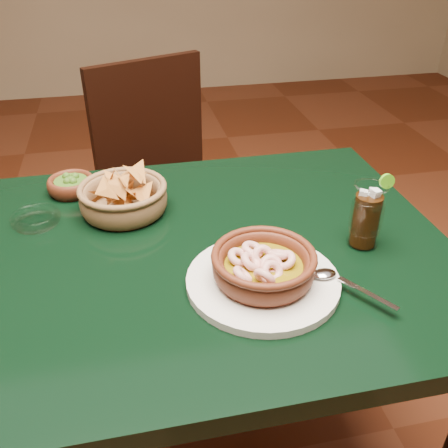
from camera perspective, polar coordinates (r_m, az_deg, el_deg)
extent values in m
cube|color=black|center=(1.01, -8.08, -4.15)|extent=(1.20, 0.80, 0.04)
cylinder|color=black|center=(1.61, 11.37, -5.47)|extent=(0.06, 0.06, 0.71)
cube|color=black|center=(1.70, -5.04, 1.45)|extent=(0.55, 0.55, 0.04)
cylinder|color=black|center=(1.64, -7.07, -10.04)|extent=(0.04, 0.04, 0.46)
cylinder|color=black|center=(1.78, 3.37, -5.67)|extent=(0.04, 0.04, 0.46)
cylinder|color=black|center=(1.90, -12.25, -3.75)|extent=(0.04, 0.04, 0.46)
cylinder|color=black|center=(2.03, -2.83, -0.43)|extent=(0.04, 0.04, 0.46)
cube|color=black|center=(1.75, -8.62, 11.01)|extent=(0.39, 0.18, 0.45)
cylinder|color=silver|center=(0.90, 4.45, -6.52)|extent=(0.28, 0.28, 0.01)
cylinder|color=#491D10|center=(0.90, 4.48, -5.95)|extent=(0.16, 0.16, 0.01)
torus|color=#491D10|center=(0.88, 4.54, -4.85)|extent=(0.20, 0.20, 0.04)
torus|color=#491D10|center=(0.87, 4.60, -3.67)|extent=(0.19, 0.19, 0.01)
cylinder|color=#6A5808|center=(0.88, 4.54, -4.82)|extent=(0.14, 0.14, 0.01)
torus|color=beige|center=(0.88, 6.93, -4.12)|extent=(0.05, 0.05, 0.04)
torus|color=beige|center=(0.90, 6.26, -3.47)|extent=(0.05, 0.05, 0.03)
torus|color=beige|center=(0.89, 4.42, -3.67)|extent=(0.06, 0.04, 0.05)
torus|color=beige|center=(0.90, 3.28, -2.89)|extent=(0.05, 0.04, 0.03)
torus|color=beige|center=(0.88, 1.68, -3.83)|extent=(0.05, 0.05, 0.04)
torus|color=beige|center=(0.87, 3.09, -4.32)|extent=(0.05, 0.05, 0.04)
torus|color=beige|center=(0.85, 2.16, -5.89)|extent=(0.04, 0.05, 0.05)
torus|color=beige|center=(0.83, 4.66, -6.09)|extent=(0.04, 0.06, 0.06)
torus|color=beige|center=(0.86, 5.52, -5.44)|extent=(0.05, 0.04, 0.05)
torus|color=beige|center=(0.88, 5.39, -4.76)|extent=(0.05, 0.05, 0.04)
cube|color=silver|center=(0.89, 16.07, -7.61)|extent=(0.07, 0.10, 0.00)
ellipsoid|color=silver|center=(0.91, 11.39, -5.60)|extent=(0.04, 0.03, 0.01)
cylinder|color=brown|center=(1.14, -11.26, 1.60)|extent=(0.17, 0.17, 0.01)
torus|color=brown|center=(1.12, -11.40, 2.80)|extent=(0.23, 0.23, 0.06)
torus|color=brown|center=(1.11, -11.56, 4.08)|extent=(0.19, 0.19, 0.01)
cone|color=#BF7530|center=(1.10, -10.74, 3.65)|extent=(0.06, 0.08, 0.07)
cone|color=#BF7530|center=(1.14, -9.64, 3.53)|extent=(0.08, 0.05, 0.09)
cone|color=#BF7530|center=(1.15, -12.36, 4.89)|extent=(0.09, 0.09, 0.05)
cone|color=#BF7530|center=(1.11, -12.36, 3.64)|extent=(0.09, 0.04, 0.09)
cone|color=#BF7530|center=(1.14, -11.22, 4.75)|extent=(0.10, 0.09, 0.06)
cone|color=#BF7530|center=(1.09, -13.91, 3.34)|extent=(0.07, 0.08, 0.07)
cone|color=#BF7530|center=(1.12, -12.07, 4.02)|extent=(0.08, 0.06, 0.07)
cone|color=#BF7530|center=(1.12, -11.80, 2.97)|extent=(0.09, 0.05, 0.08)
cone|color=#BF7530|center=(1.12, -9.98, 5.84)|extent=(0.10, 0.08, 0.06)
cone|color=#BF7530|center=(1.06, -13.28, 3.89)|extent=(0.06, 0.09, 0.08)
cone|color=#BF7530|center=(1.13, -11.22, 3.60)|extent=(0.09, 0.05, 0.09)
cone|color=#BF7530|center=(1.11, -9.90, 5.74)|extent=(0.08, 0.09, 0.05)
cone|color=#BF7530|center=(1.10, -13.99, 3.08)|extent=(0.08, 0.08, 0.06)
cone|color=#BF7530|center=(1.10, -11.47, 5.00)|extent=(0.05, 0.10, 0.09)
cone|color=#BF7530|center=(1.11, -10.69, 2.30)|extent=(0.05, 0.10, 0.09)
cone|color=#BF7530|center=(1.10, -9.34, 3.55)|extent=(0.10, 0.09, 0.06)
cone|color=#BF7530|center=(1.09, -11.90, 4.29)|extent=(0.10, 0.07, 0.08)
cone|color=#BF7530|center=(1.12, -10.89, 2.99)|extent=(0.10, 0.07, 0.07)
cone|color=#BF7530|center=(1.15, -12.97, 4.73)|extent=(0.04, 0.10, 0.10)
cone|color=#BF7530|center=(1.13, -11.49, 4.15)|extent=(0.06, 0.08, 0.09)
cylinder|color=#491D10|center=(1.25, -16.92, 3.61)|extent=(0.09, 0.09, 0.01)
torus|color=#491D10|center=(1.24, -17.06, 4.36)|extent=(0.13, 0.13, 0.04)
cylinder|color=#274B12|center=(1.24, -17.10, 4.62)|extent=(0.08, 0.08, 0.01)
sphere|color=#274B12|center=(1.25, -17.57, 5.22)|extent=(0.02, 0.02, 0.02)
sphere|color=#274B12|center=(1.23, -17.10, 4.83)|extent=(0.02, 0.02, 0.02)
sphere|color=#274B12|center=(1.23, -17.47, 4.66)|extent=(0.02, 0.02, 0.02)
sphere|color=#274B12|center=(1.25, -16.66, 5.22)|extent=(0.02, 0.02, 0.02)
sphere|color=#274B12|center=(1.22, -16.86, 4.68)|extent=(0.02, 0.02, 0.02)
cylinder|color=white|center=(1.05, 15.46, -2.06)|extent=(0.06, 0.06, 0.01)
torus|color=white|center=(1.01, 15.98, 0.96)|extent=(0.13, 0.13, 0.07)
cylinder|color=black|center=(1.02, 15.89, 0.44)|extent=(0.05, 0.05, 0.11)
cube|color=silver|center=(1.00, 16.19, 2.99)|extent=(0.03, 0.03, 0.02)
cube|color=silver|center=(0.99, 16.95, 3.38)|extent=(0.02, 0.02, 0.02)
cube|color=silver|center=(1.00, 16.30, 2.14)|extent=(0.03, 0.02, 0.02)
cube|color=silver|center=(0.99, 15.61, 3.31)|extent=(0.02, 0.02, 0.02)
cube|color=silver|center=(0.99, 16.30, 2.20)|extent=(0.02, 0.02, 0.02)
cube|color=silver|center=(1.00, 16.70, 3.47)|extent=(0.02, 0.02, 0.02)
torus|color=white|center=(0.98, 16.54, 4.23)|extent=(0.07, 0.07, 0.00)
cylinder|color=#4DA817|center=(0.99, 18.13, 4.67)|extent=(0.03, 0.01, 0.03)
cylinder|color=white|center=(1.15, -20.66, 0.21)|extent=(0.09, 0.09, 0.01)
torus|color=white|center=(1.14, -20.75, 0.63)|extent=(0.11, 0.11, 0.03)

